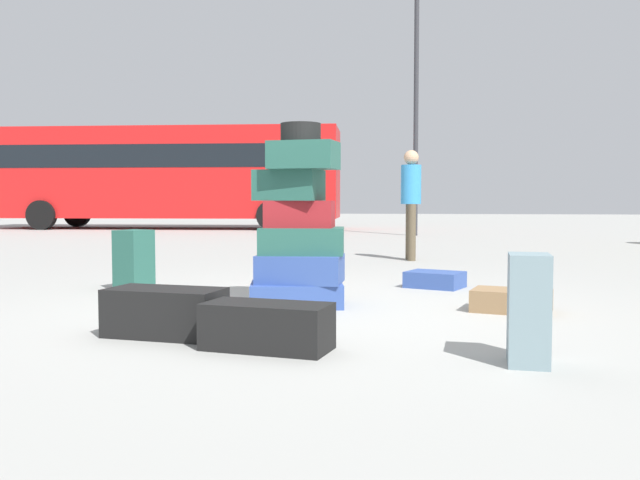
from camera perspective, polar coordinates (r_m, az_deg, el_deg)
ground_plane at (r=5.55m, az=-1.29°, el=-5.92°), size 80.00×80.00×0.00m
suitcase_tower at (r=5.71m, az=-1.80°, el=0.70°), size 0.85×0.67×1.54m
suitcase_teal_behind_tower at (r=6.97m, az=-15.48°, el=-1.65°), size 0.37×0.39×0.60m
suitcase_brown_white_trunk at (r=5.65m, az=15.90°, el=-4.97°), size 0.69×0.54×0.18m
suitcase_slate_foreground_far at (r=3.85m, az=17.24°, el=-5.63°), size 0.24×0.32×0.61m
suitcase_black_left_side at (r=4.08m, az=-4.50°, el=-7.30°), size 0.81×0.48×0.28m
suitcase_black_upright_blue at (r=4.58m, az=-12.96°, el=-5.98°), size 0.80×0.48×0.32m
suitcase_navy_foreground_near at (r=7.03m, az=9.70°, el=-3.32°), size 0.66×0.58×0.16m
person_bearded_onlooker at (r=10.15m, az=7.71°, el=3.84°), size 0.30×0.34×1.64m
parked_bus at (r=22.12m, az=-12.82°, el=5.72°), size 11.08×3.26×3.15m
lamp_post at (r=17.62m, az=8.16°, el=14.26°), size 0.36×0.36×6.56m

